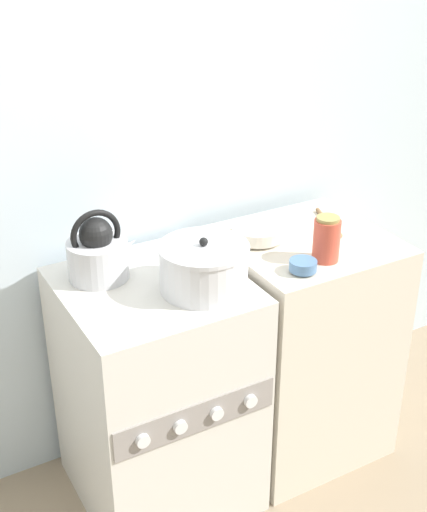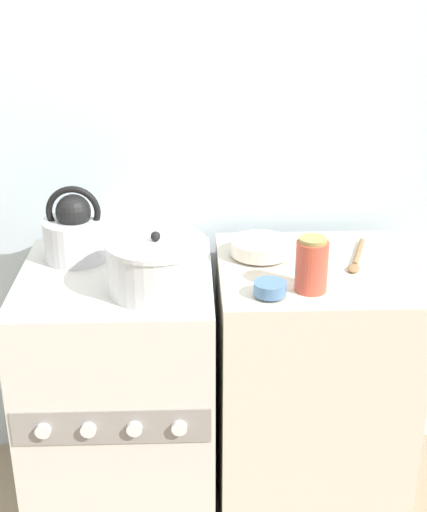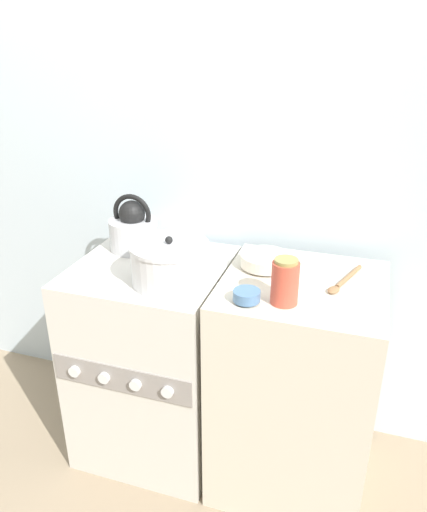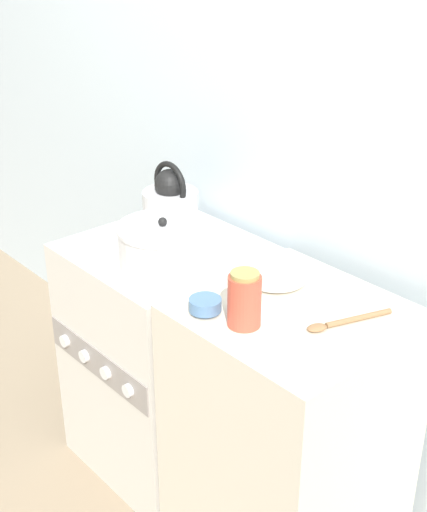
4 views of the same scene
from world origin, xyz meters
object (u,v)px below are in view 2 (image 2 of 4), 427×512
(stove, at_px, (122,397))
(enamel_bowl, at_px, (260,247))
(storage_jar, at_px, (312,265))
(cooking_pot, at_px, (157,266))
(kettle, at_px, (76,232))
(small_ceramic_bowl, at_px, (270,288))

(stove, bearing_deg, enamel_bowl, 9.18)
(enamel_bowl, relative_size, storage_jar, 1.18)
(storage_jar, bearing_deg, enamel_bowl, 115.90)
(cooking_pot, bearing_deg, stove, 141.25)
(kettle, relative_size, storage_jar, 1.55)
(storage_jar, bearing_deg, cooking_pot, 171.46)
(cooking_pot, height_order, storage_jar, same)
(kettle, bearing_deg, stove, -45.37)
(stove, bearing_deg, cooking_pot, -38.75)
(kettle, distance_m, enamel_bowl, 0.58)
(cooking_pot, bearing_deg, small_ceramic_bowl, -17.71)
(small_ceramic_bowl, height_order, storage_jar, storage_jar)
(stove, xyz_separation_m, cooking_pot, (0.13, -0.11, 0.51))
(stove, xyz_separation_m, kettle, (-0.13, 0.13, 0.53))
(kettle, xyz_separation_m, enamel_bowl, (0.57, -0.06, -0.03))
(kettle, bearing_deg, small_ceramic_bowl, -30.39)
(kettle, bearing_deg, storage_jar, -23.55)
(enamel_bowl, bearing_deg, cooking_pot, -150.45)
(stove, xyz_separation_m, small_ceramic_bowl, (0.44, -0.20, 0.48))
(stove, height_order, kettle, kettle)
(stove, relative_size, enamel_bowl, 4.72)
(kettle, height_order, storage_jar, kettle)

